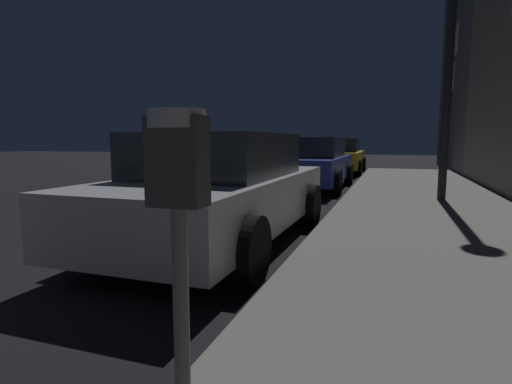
{
  "coord_description": "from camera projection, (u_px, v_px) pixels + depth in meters",
  "views": [
    {
      "loc": [
        4.97,
        -0.29,
        1.34
      ],
      "look_at": [
        4.0,
        2.6,
        0.95
      ],
      "focal_mm": 28.39,
      "sensor_mm": 36.0,
      "label": 1
    }
  ],
  "objects": [
    {
      "name": "car_blue",
      "position": [
        312.0,
        163.0,
        11.31
      ],
      "size": [
        1.97,
        4.28,
        1.43
      ],
      "color": "navy",
      "rests_on": "ground"
    },
    {
      "name": "car_silver",
      "position": [
        220.0,
        189.0,
        5.28
      ],
      "size": [
        2.1,
        4.45,
        1.43
      ],
      "color": "#B7B7BF",
      "rests_on": "ground"
    },
    {
      "name": "street_lamp",
      "position": [
        452.0,
        6.0,
        7.73
      ],
      "size": [
        0.44,
        0.44,
        5.7
      ],
      "color": "black",
      "rests_on": "sidewalk"
    },
    {
      "name": "car_yellow_cab",
      "position": [
        339.0,
        156.0,
        16.76
      ],
      "size": [
        2.1,
        4.37,
        1.43
      ],
      "color": "gold",
      "rests_on": "ground"
    },
    {
      "name": "parking_meter",
      "position": [
        179.0,
        204.0,
        1.36
      ],
      "size": [
        0.19,
        0.19,
        1.29
      ],
      "color": "#59595B",
      "rests_on": "sidewalk"
    }
  ]
}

